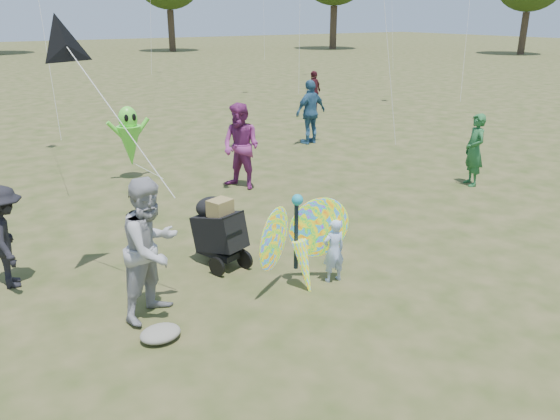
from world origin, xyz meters
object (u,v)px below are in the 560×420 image
at_px(child_girl, 334,251).
at_px(butterfly_kite, 300,244).
at_px(crowd_e, 241,147).
at_px(crowd_f, 475,150).
at_px(crowd_b, 7,237).
at_px(adult_man, 152,248).
at_px(crowd_c, 311,112).
at_px(jogging_stroller, 218,227).
at_px(crowd_h, 314,92).
at_px(alien_kite, 130,139).

relative_size(child_girl, butterfly_kite, 0.56).
relative_size(crowd_e, crowd_f, 1.16).
bearing_deg(child_girl, crowd_b, -24.22).
bearing_deg(butterfly_kite, adult_man, 168.00).
relative_size(child_girl, crowd_f, 0.59).
height_order(crowd_f, butterfly_kite, crowd_f).
height_order(adult_man, crowd_c, crowd_c).
distance_m(crowd_c, jogging_stroller, 8.66).
bearing_deg(child_girl, crowd_f, -152.82).
distance_m(crowd_f, jogging_stroller, 6.84).
height_order(crowd_h, alien_kite, alien_kite).
bearing_deg(crowd_f, crowd_c, -148.14).
xyz_separation_m(child_girl, alien_kite, (-0.75, 6.80, 0.48)).
distance_m(jogging_stroller, butterfly_kite, 1.50).
bearing_deg(crowd_b, adult_man, -137.19).
bearing_deg(child_girl, adult_man, -4.58).
relative_size(crowd_h, jogging_stroller, 1.44).
relative_size(adult_man, crowd_e, 0.98).
bearing_deg(child_girl, butterfly_kite, -3.32).
bearing_deg(crowd_f, adult_man, -54.16).
relative_size(crowd_h, alien_kite, 0.93).
bearing_deg(crowd_e, crowd_b, -90.65).
height_order(child_girl, crowd_h, crowd_h).
bearing_deg(crowd_h, adult_man, 19.26).
relative_size(crowd_e, alien_kite, 1.10).
xyz_separation_m(crowd_c, crowd_e, (-3.94, -2.81, 0.01)).
bearing_deg(butterfly_kite, crowd_b, 146.00).
bearing_deg(crowd_c, crowd_b, 21.81).
height_order(crowd_c, crowd_f, crowd_c).
relative_size(child_girl, crowd_c, 0.51).
xyz_separation_m(crowd_c, crowd_h, (3.31, 4.35, -0.14)).
bearing_deg(jogging_stroller, crowd_h, 28.95).
bearing_deg(crowd_f, child_girl, -44.74).
distance_m(crowd_c, butterfly_kite, 9.31).
bearing_deg(crowd_b, butterfly_kite, -118.61).
bearing_deg(jogging_stroller, child_girl, -71.11).
height_order(crowd_c, crowd_h, crowd_c).
relative_size(crowd_c, crowd_e, 0.99).
bearing_deg(adult_man, crowd_b, 98.82).
relative_size(child_girl, adult_man, 0.52).
bearing_deg(jogging_stroller, alien_kite, 67.09).
height_order(crowd_c, jogging_stroller, crowd_c).
bearing_deg(alien_kite, crowd_b, -126.72).
height_order(butterfly_kite, alien_kite, alien_kite).
relative_size(adult_man, crowd_b, 1.25).
xyz_separation_m(crowd_f, butterfly_kite, (-6.21, -1.97, -0.14)).
bearing_deg(alien_kite, adult_man, -105.93).
bearing_deg(crowd_h, crowd_b, 10.46).
bearing_deg(crowd_f, crowd_e, -95.04).
bearing_deg(alien_kite, crowd_e, -48.14).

